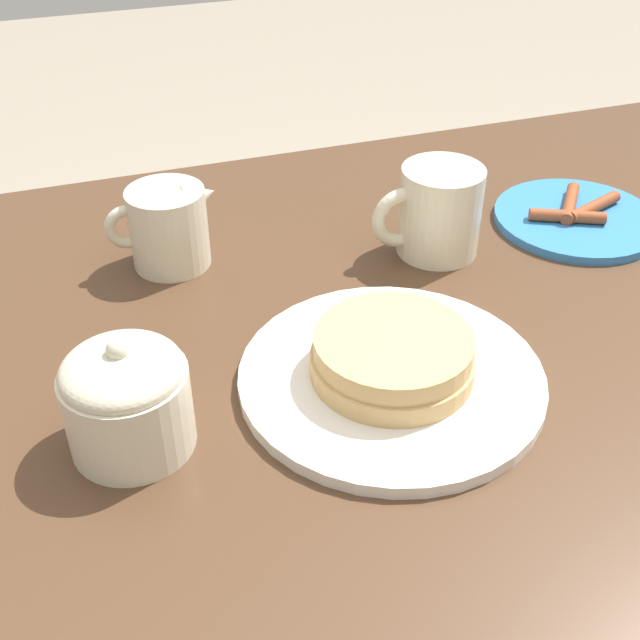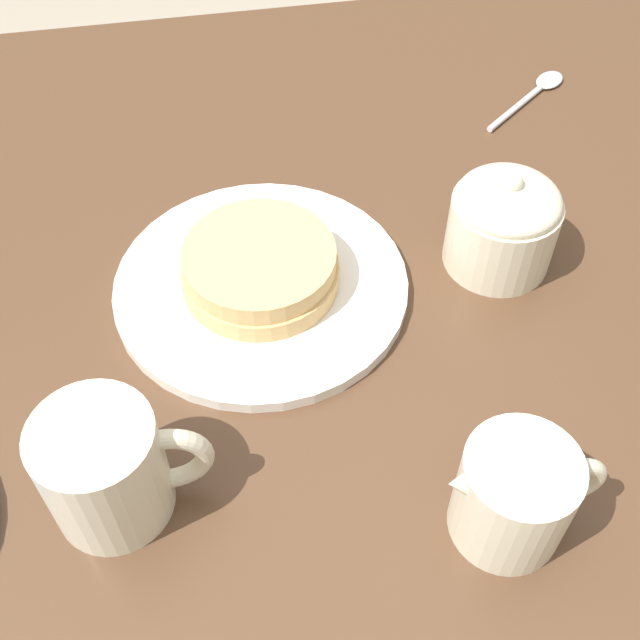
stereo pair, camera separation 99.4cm
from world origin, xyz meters
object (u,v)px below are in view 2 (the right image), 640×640
at_px(creamer_pitcher, 513,495).
at_px(spoon, 537,90).
at_px(sugar_bowl, 504,223).
at_px(pancake_plate, 261,279).
at_px(coffee_mug, 108,468).

xyz_separation_m(creamer_pitcher, spoon, (0.21, 0.50, -0.04)).
bearing_deg(sugar_bowl, creamer_pitcher, -107.08).
height_order(creamer_pitcher, spoon, creamer_pitcher).
height_order(pancake_plate, creamer_pitcher, creamer_pitcher).
height_order(pancake_plate, spoon, pancake_plate).
distance_m(creamer_pitcher, sugar_bowl, 0.26).
bearing_deg(sugar_bowl, coffee_mug, -151.85).
relative_size(sugar_bowl, spoon, 0.83).
bearing_deg(spoon, coffee_mug, -138.07).
bearing_deg(coffee_mug, sugar_bowl, 28.15).
relative_size(pancake_plate, spoon, 2.14).
distance_m(coffee_mug, creamer_pitcher, 0.28).
relative_size(pancake_plate, coffee_mug, 2.19).
height_order(coffee_mug, creamer_pitcher, coffee_mug).
bearing_deg(spoon, creamer_pitcher, -112.68).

